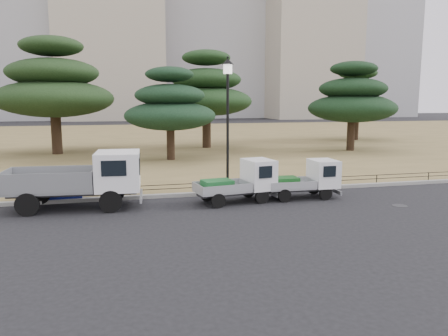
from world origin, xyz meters
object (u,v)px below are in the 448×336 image
object	(u,v)px
street_lamp	(228,102)
tarp_pile	(64,187)
truck_kei_front	(241,181)
truck_kei_rear	(307,179)
truck_large	(83,177)

from	to	relation	value
street_lamp	tarp_pile	size ratio (longest dim) A/B	3.82
truck_kei_front	truck_kei_rear	xyz separation A→B (m)	(2.96, 0.04, -0.05)
street_lamp	tarp_pile	xyz separation A→B (m)	(-7.08, 0.20, -3.56)
truck_kei_rear	street_lamp	world-z (taller)	street_lamp
truck_large	truck_kei_front	bearing A→B (deg)	-0.00
truck_large	tarp_pile	xyz separation A→B (m)	(-0.89, 1.60, -0.67)
street_lamp	tarp_pile	bearing A→B (deg)	178.39
street_lamp	tarp_pile	world-z (taller)	street_lamp
tarp_pile	truck_kei_front	bearing A→B (deg)	-15.93
truck_kei_front	street_lamp	bearing A→B (deg)	84.55
truck_kei_front	truck_kei_rear	world-z (taller)	truck_kei_front
truck_large	street_lamp	bearing A→B (deg)	16.85
truck_large	truck_kei_front	xyz separation A→B (m)	(6.30, -0.45, -0.36)
truck_kei_rear	truck_large	bearing A→B (deg)	178.49
truck_kei_front	truck_kei_rear	size ratio (longest dim) A/B	1.10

